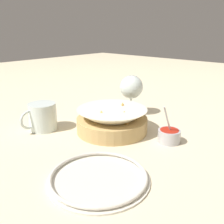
{
  "coord_description": "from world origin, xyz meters",
  "views": [
    {
      "loc": [
        0.61,
        0.56,
        0.33
      ],
      "look_at": [
        0.03,
        0.03,
        0.07
      ],
      "focal_mm": 40.0,
      "sensor_mm": 36.0,
      "label": 1
    }
  ],
  "objects_px": {
    "sauce_cup": "(169,135)",
    "wine_glass": "(131,88)",
    "beer_mug": "(42,118)",
    "side_plate": "(99,177)",
    "food_basket": "(112,121)"
  },
  "relations": [
    {
      "from": "sauce_cup",
      "to": "wine_glass",
      "type": "xyz_separation_m",
      "value": [
        -0.13,
        -0.25,
        0.08
      ]
    },
    {
      "from": "wine_glass",
      "to": "beer_mug",
      "type": "height_order",
      "value": "wine_glass"
    },
    {
      "from": "wine_glass",
      "to": "side_plate",
      "type": "bearing_deg",
      "value": 29.55
    },
    {
      "from": "food_basket",
      "to": "side_plate",
      "type": "relative_size",
      "value": 1.0
    },
    {
      "from": "sauce_cup",
      "to": "beer_mug",
      "type": "relative_size",
      "value": 0.95
    },
    {
      "from": "sauce_cup",
      "to": "side_plate",
      "type": "xyz_separation_m",
      "value": [
        0.29,
        -0.01,
        -0.01
      ]
    },
    {
      "from": "sauce_cup",
      "to": "wine_glass",
      "type": "height_order",
      "value": "wine_glass"
    },
    {
      "from": "food_basket",
      "to": "sauce_cup",
      "type": "bearing_deg",
      "value": 106.38
    },
    {
      "from": "food_basket",
      "to": "wine_glass",
      "type": "height_order",
      "value": "wine_glass"
    },
    {
      "from": "beer_mug",
      "to": "side_plate",
      "type": "relative_size",
      "value": 0.55
    },
    {
      "from": "wine_glass",
      "to": "beer_mug",
      "type": "bearing_deg",
      "value": -19.84
    },
    {
      "from": "food_basket",
      "to": "wine_glass",
      "type": "distance_m",
      "value": 0.21
    },
    {
      "from": "food_basket",
      "to": "side_plate",
      "type": "height_order",
      "value": "food_basket"
    },
    {
      "from": "sauce_cup",
      "to": "side_plate",
      "type": "relative_size",
      "value": 0.52
    },
    {
      "from": "sauce_cup",
      "to": "side_plate",
      "type": "height_order",
      "value": "sauce_cup"
    }
  ]
}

